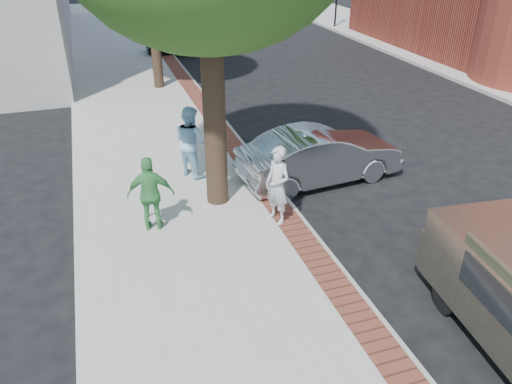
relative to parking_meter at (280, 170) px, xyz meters
name	(u,v)px	position (x,y,z in m)	size (l,w,h in m)	color
ground	(266,242)	(-0.67, -0.99, -1.21)	(120.00, 120.00, 0.00)	black
sidewalk	(148,123)	(-2.17, 7.01, -1.13)	(5.00, 60.00, 0.15)	#9E9991
brick_strip	(210,114)	(0.03, 7.01, -1.05)	(0.60, 60.00, 0.01)	brown
curb	(220,115)	(0.38, 7.01, -1.13)	(0.10, 60.00, 0.15)	gray
signal_near	(154,0)	(0.23, 21.01, 1.05)	(0.70, 0.15, 3.80)	black
parking_meter	(280,170)	(0.00, 0.00, 0.00)	(0.12, 0.32, 1.47)	gray
person_gray	(277,185)	(-0.23, -0.45, -0.14)	(0.67, 0.44, 1.83)	#B7B7BD
person_officer	(191,141)	(-1.56, 2.54, -0.10)	(0.93, 0.72, 1.91)	#99CFED
person_green	(151,194)	(-2.94, 0.11, -0.19)	(1.02, 0.42, 1.73)	#45994F
sedan_silver	(320,156)	(1.67, 1.38, -0.48)	(1.54, 4.41, 1.45)	#A4A7AB
bg_car	(186,40)	(1.23, 17.14, -0.49)	(1.69, 4.19, 1.43)	black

